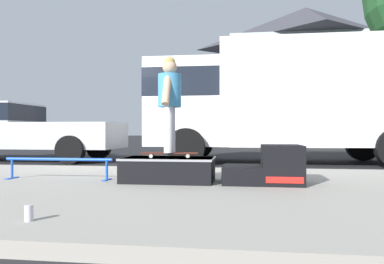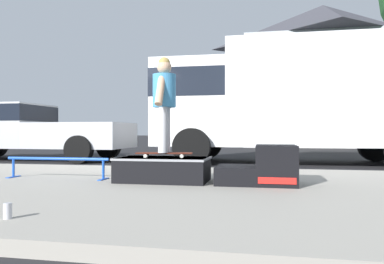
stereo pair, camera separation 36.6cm
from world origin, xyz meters
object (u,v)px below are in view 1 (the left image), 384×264
Objects in this scene: skater_kid at (170,96)px; kicker_ramp at (269,167)px; pickup_truck_silver at (14,129)px; skate_box at (169,169)px; skateboard at (170,153)px; box_truck at (281,98)px; grind_rail at (59,163)px; soda_can at (29,213)px.

kicker_ramp is at bearing 0.82° from skater_kid.
pickup_truck_silver is (-5.38, 4.64, -0.41)m from skater_kid.
kicker_ramp is (1.38, -0.00, 0.03)m from skate_box.
pickup_truck_silver is at bearing 139.24° from skateboard.
kicker_ramp is 1.67m from skater_kid.
skater_kid reaches higher than skateboard.
grind_rail is at bearing -127.27° from box_truck.
skate_box reaches higher than soda_can.
grind_rail is 2.62m from soda_can.
skateboard is 7.12m from pickup_truck_silver.
kicker_ramp is 0.64× the size of grind_rail.
grind_rail is (-1.63, 0.02, 0.06)m from skate_box.
grind_rail is at bearing 179.45° from skate_box.
skateboard is at bearing -112.46° from box_truck.
skater_kid reaches higher than grind_rail.
skateboard is 2.48m from soda_can.
soda_can is at bearing -55.93° from pickup_truck_silver.
box_truck is (2.00, 4.83, 0.40)m from skater_kid.
grind_rail is 6.18m from box_truck.
grind_rail reaches higher than soda_can.
kicker_ramp reaches higher than soda_can.
pickup_truck_silver reaches higher than kicker_ramp.
grind_rail is 12.87× the size of soda_can.
skateboard is (-1.36, -0.02, 0.18)m from kicker_ramp.
grind_rail is (-3.01, 0.02, 0.03)m from kicker_ramp.
skater_kid reaches higher than skate_box.
soda_can is 0.02× the size of pickup_truck_silver.
kicker_ramp is at bearing -0.02° from skate_box.
skate_box is 7.11m from pickup_truck_silver.
box_truck is at bearing 67.54° from skater_kid.
box_truck is at bearing 67.54° from skateboard.
grind_rail is at bearing 178.76° from skateboard.
skater_kid is 10.52× the size of soda_can.
pickup_truck_silver reaches higher than skate_box.
box_truck is (2.64, 7.21, 1.52)m from soda_can.
skateboard is at bearing 45.00° from skater_kid.
skater_kid is at bearing -47.25° from skate_box.
skateboard is (1.65, -0.04, 0.15)m from grind_rail.
kicker_ramp is 1.37m from skateboard.
grind_rail is 5.95m from pickup_truck_silver.
skate_box is 1.58× the size of skateboard.
soda_can is at bearing -105.04° from skateboard.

